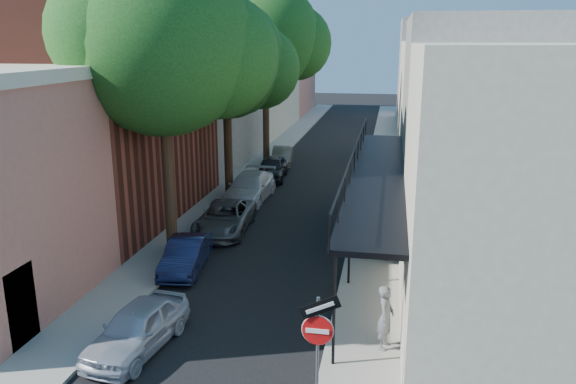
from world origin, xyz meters
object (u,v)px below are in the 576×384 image
at_px(oak_far, 273,37).
at_px(parked_car_f, 282,156).
at_px(oak_mid, 234,61).
at_px(oak_near, 175,46).
at_px(parked_car_e, 272,168).
at_px(parked_car_d, 250,187).
at_px(parked_car_b, 186,255).
at_px(parked_car_a, 137,328).
at_px(pedestrian, 386,317).
at_px(parked_car_c, 225,218).
at_px(sign_post, 318,335).

relative_size(oak_far, parked_car_f, 3.31).
relative_size(oak_mid, parked_car_f, 2.84).
height_order(oak_near, oak_mid, oak_near).
relative_size(oak_near, parked_car_e, 2.82).
bearing_deg(parked_car_d, oak_mid, 146.79).
bearing_deg(parked_car_b, oak_mid, 88.42).
bearing_deg(oak_near, parked_car_f, 87.30).
relative_size(oak_near, parked_car_b, 3.21).
height_order(oak_far, parked_car_a, oak_far).
height_order(parked_car_f, pedestrian, pedestrian).
xyz_separation_m(oak_far, parked_car_c, (0.91, -14.61, -7.63)).
relative_size(parked_car_a, parked_car_d, 0.76).
relative_size(parked_car_a, parked_car_f, 1.03).
distance_m(oak_mid, parked_car_d, 6.43).
relative_size(oak_near, parked_car_a, 3.08).
bearing_deg(parked_car_b, oak_near, 105.14).
distance_m(sign_post, parked_car_c, 13.03).
distance_m(oak_mid, pedestrian, 17.37).
bearing_deg(parked_car_d, oak_far, 96.13).
relative_size(oak_mid, oak_far, 0.86).
bearing_deg(oak_mid, parked_car_c, -80.08).
distance_m(sign_post, pedestrian, 3.53).
distance_m(parked_car_e, pedestrian, 19.66).
height_order(parked_car_c, pedestrian, pedestrian).
distance_m(oak_near, parked_car_d, 10.33).
xyz_separation_m(parked_car_f, pedestrian, (7.17, -22.49, 0.41)).
distance_m(parked_car_b, parked_car_f, 18.23).
bearing_deg(parked_car_e, parked_car_f, 87.54).
bearing_deg(pedestrian, parked_car_d, 38.46).
bearing_deg(parked_car_c, oak_near, -113.98).
distance_m(parked_car_d, pedestrian, 15.39).
bearing_deg(parked_car_c, parked_car_a, -90.07).
height_order(oak_near, pedestrian, oak_near).
distance_m(parked_car_a, parked_car_c, 9.74).
height_order(sign_post, parked_car_a, sign_post).
bearing_deg(oak_mid, parked_car_d, -34.85).
relative_size(parked_car_d, parked_car_e, 1.20).
bearing_deg(parked_car_f, oak_near, -99.18).
distance_m(oak_near, parked_car_a, 10.40).
relative_size(oak_near, pedestrian, 6.46).
bearing_deg(oak_far, parked_car_d, -85.51).
xyz_separation_m(oak_mid, parked_car_c, (0.97, -5.57, -6.42)).
bearing_deg(parked_car_a, parked_car_b, 104.47).
bearing_deg(parked_car_d, sign_post, -69.32).
height_order(sign_post, oak_near, oak_near).
bearing_deg(parked_car_d, oak_near, -94.28).
relative_size(oak_mid, parked_car_b, 2.87).
bearing_deg(oak_mid, parked_car_a, -84.55).
xyz_separation_m(oak_far, parked_car_f, (0.75, -0.73, -7.67)).
bearing_deg(parked_car_b, parked_car_d, 83.71).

